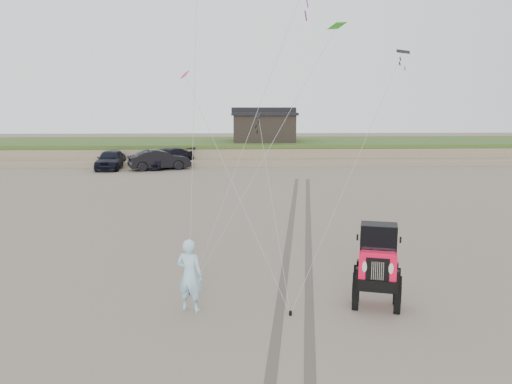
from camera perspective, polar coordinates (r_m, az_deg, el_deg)
ground at (r=14.24m, az=0.88°, el=-12.51°), size 160.00×160.00×0.00m
dune_ridge at (r=50.84m, az=-1.43°, el=4.85°), size 160.00×14.25×1.73m
cabin at (r=50.25m, az=0.87°, el=7.55°), size 6.40×5.40×3.35m
truck_a at (r=43.75m, az=-16.30°, el=3.59°), size 2.05×4.86×1.64m
truck_b at (r=42.45m, az=-10.99°, el=3.64°), size 5.34×3.28×1.66m
truck_c at (r=43.82m, az=-10.17°, el=3.85°), size 4.98×5.98×1.64m
jeep at (r=13.97m, az=13.67°, el=-9.23°), size 3.38×5.32×1.84m
man at (r=13.51m, az=-7.58°, el=-9.40°), size 0.84×0.69×1.97m
kite_flock at (r=22.59m, az=4.38°, el=20.43°), size 8.48×6.70×9.11m
stake_main at (r=14.88m, az=-7.67°, el=-11.34°), size 0.08×0.08×0.12m
stake_aux at (r=13.46m, az=3.96°, el=-13.65°), size 0.08×0.08×0.12m
tire_tracks at (r=21.99m, az=4.96°, el=-4.34°), size 5.22×29.74×0.01m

